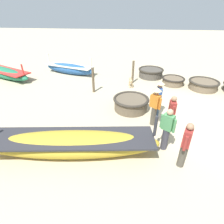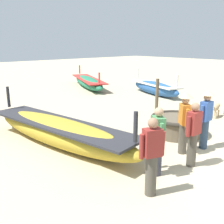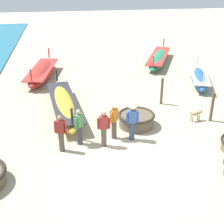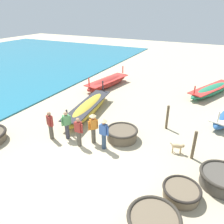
{
  "view_description": "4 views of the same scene",
  "coord_description": "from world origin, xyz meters",
  "px_view_note": "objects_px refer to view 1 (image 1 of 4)",
  "views": [
    {
      "loc": [
        -6.83,
        2.96,
        4.21
      ],
      "look_at": [
        -1.36,
        3.61,
        0.96
      ],
      "focal_mm": 28.0,
      "sensor_mm": 36.0,
      "label": 1
    },
    {
      "loc": [
        -6.42,
        -1.52,
        2.89
      ],
      "look_at": [
        -1.36,
        3.87,
        0.94
      ],
      "focal_mm": 42.0,
      "sensor_mm": 36.0,
      "label": 2
    },
    {
      "loc": [
        -2.26,
        -9.44,
        6.84
      ],
      "look_at": [
        -0.54,
        2.57,
        0.96
      ],
      "focal_mm": 50.0,
      "sensor_mm": 36.0,
      "label": 3
    },
    {
      "loc": [
        4.63,
        -6.12,
        6.39
      ],
      "look_at": [
        -0.23,
        3.5,
        1.17
      ],
      "focal_mm": 35.0,
      "sensor_mm": 36.0,
      "label": 4
    }
  ],
  "objects_px": {
    "dog": "(131,81)",
    "fisherman_by_coracle": "(159,97)",
    "coracle_beside_post": "(173,81)",
    "long_boat_ochre_hull": "(1,72)",
    "coracle_weathered": "(131,103)",
    "coracle_far_left": "(203,84)",
    "fisherman_crouching": "(185,145)",
    "mooring_post_mid_beach": "(93,80)",
    "fisherman_standing_left": "(167,129)",
    "long_boat_red_hull": "(72,144)",
    "fisherman_standing_right": "(171,114)",
    "coracle_nearest": "(151,72)",
    "fisherman_hauling": "(155,104)",
    "long_boat_white_hull": "(70,69)",
    "mooring_post_shoreline": "(133,72)"
  },
  "relations": [
    {
      "from": "mooring_post_mid_beach",
      "to": "coracle_weathered",
      "type": "bearing_deg",
      "value": -129.5
    },
    {
      "from": "coracle_beside_post",
      "to": "fisherman_hauling",
      "type": "height_order",
      "value": "fisherman_hauling"
    },
    {
      "from": "coracle_nearest",
      "to": "mooring_post_mid_beach",
      "type": "relative_size",
      "value": 1.22
    },
    {
      "from": "fisherman_crouching",
      "to": "fisherman_hauling",
      "type": "height_order",
      "value": "fisherman_hauling"
    },
    {
      "from": "coracle_beside_post",
      "to": "long_boat_white_hull",
      "type": "bearing_deg",
      "value": 79.52
    },
    {
      "from": "fisherman_crouching",
      "to": "fisherman_standing_right",
      "type": "height_order",
      "value": "same"
    },
    {
      "from": "fisherman_crouching",
      "to": "dog",
      "type": "distance_m",
      "value": 6.52
    },
    {
      "from": "long_boat_red_hull",
      "to": "coracle_nearest",
      "type": "bearing_deg",
      "value": -20.89
    },
    {
      "from": "fisherman_standing_left",
      "to": "fisherman_by_coracle",
      "type": "bearing_deg",
      "value": 1.16
    },
    {
      "from": "coracle_weathered",
      "to": "fisherman_by_coracle",
      "type": "height_order",
      "value": "fisherman_by_coracle"
    },
    {
      "from": "fisherman_hauling",
      "to": "fisherman_standing_left",
      "type": "xyz_separation_m",
      "value": [
        -1.47,
        -0.26,
        -0.12
      ]
    },
    {
      "from": "fisherman_standing_left",
      "to": "fisherman_by_coracle",
      "type": "height_order",
      "value": "fisherman_by_coracle"
    },
    {
      "from": "fisherman_by_coracle",
      "to": "mooring_post_mid_beach",
      "type": "height_order",
      "value": "fisherman_by_coracle"
    },
    {
      "from": "coracle_far_left",
      "to": "fisherman_crouching",
      "type": "relative_size",
      "value": 1.11
    },
    {
      "from": "fisherman_crouching",
      "to": "coracle_weathered",
      "type": "bearing_deg",
      "value": 25.8
    },
    {
      "from": "fisherman_by_coracle",
      "to": "dog",
      "type": "distance_m",
      "value": 3.62
    },
    {
      "from": "coracle_beside_post",
      "to": "mooring_post_shoreline",
      "type": "height_order",
      "value": "mooring_post_shoreline"
    },
    {
      "from": "fisherman_crouching",
      "to": "mooring_post_shoreline",
      "type": "xyz_separation_m",
      "value": [
        6.97,
        1.62,
        -0.12
      ]
    },
    {
      "from": "coracle_nearest",
      "to": "fisherman_standing_right",
      "type": "xyz_separation_m",
      "value": [
        -6.56,
        -0.24,
        0.5
      ]
    },
    {
      "from": "fisherman_crouching",
      "to": "mooring_post_mid_beach",
      "type": "relative_size",
      "value": 1.09
    },
    {
      "from": "coracle_weathered",
      "to": "dog",
      "type": "bearing_deg",
      "value": 1.62
    },
    {
      "from": "long_boat_red_hull",
      "to": "dog",
      "type": "bearing_deg",
      "value": -15.85
    },
    {
      "from": "fisherman_standing_left",
      "to": "mooring_post_shoreline",
      "type": "relative_size",
      "value": 1.09
    },
    {
      "from": "long_boat_red_hull",
      "to": "fisherman_hauling",
      "type": "relative_size",
      "value": 3.51
    },
    {
      "from": "coracle_nearest",
      "to": "long_boat_red_hull",
      "type": "xyz_separation_m",
      "value": [
        -8.14,
        3.11,
        0.08
      ]
    },
    {
      "from": "dog",
      "to": "fisherman_by_coracle",
      "type": "bearing_deg",
      "value": -159.45
    },
    {
      "from": "fisherman_crouching",
      "to": "fisherman_standing_left",
      "type": "relative_size",
      "value": 1.0
    },
    {
      "from": "fisherman_by_coracle",
      "to": "fisherman_standing_right",
      "type": "relative_size",
      "value": 1.06
    },
    {
      "from": "coracle_weathered",
      "to": "coracle_far_left",
      "type": "relative_size",
      "value": 0.98
    },
    {
      "from": "coracle_weathered",
      "to": "fisherman_hauling",
      "type": "distance_m",
      "value": 1.63
    },
    {
      "from": "fisherman_hauling",
      "to": "fisherman_by_coracle",
      "type": "height_order",
      "value": "same"
    },
    {
      "from": "coracle_far_left",
      "to": "fisherman_crouching",
      "type": "bearing_deg",
      "value": 157.54
    },
    {
      "from": "long_boat_red_hull",
      "to": "fisherman_standing_right",
      "type": "height_order",
      "value": "fisherman_standing_right"
    },
    {
      "from": "long_boat_red_hull",
      "to": "fisherman_standing_left",
      "type": "height_order",
      "value": "fisherman_standing_left"
    },
    {
      "from": "coracle_far_left",
      "to": "long_boat_white_hull",
      "type": "bearing_deg",
      "value": 78.14
    },
    {
      "from": "coracle_weathered",
      "to": "fisherman_hauling",
      "type": "relative_size",
      "value": 1.02
    },
    {
      "from": "fisherman_standing_right",
      "to": "mooring_post_mid_beach",
      "type": "xyz_separation_m",
      "value": [
        3.5,
        3.73,
        -0.12
      ]
    },
    {
      "from": "coracle_beside_post",
      "to": "long_boat_ochre_hull",
      "type": "height_order",
      "value": "long_boat_ochre_hull"
    },
    {
      "from": "coracle_weathered",
      "to": "coracle_far_left",
      "type": "distance_m",
      "value": 5.27
    },
    {
      "from": "fisherman_crouching",
      "to": "dog",
      "type": "bearing_deg",
      "value": 15.27
    },
    {
      "from": "fisherman_standing_left",
      "to": "fisherman_standing_right",
      "type": "height_order",
      "value": "same"
    },
    {
      "from": "coracle_nearest",
      "to": "fisherman_standing_left",
      "type": "relative_size",
      "value": 1.12
    },
    {
      "from": "fisherman_by_coracle",
      "to": "fisherman_crouching",
      "type": "bearing_deg",
      "value": -171.08
    },
    {
      "from": "coracle_beside_post",
      "to": "fisherman_by_coracle",
      "type": "distance_m",
      "value": 4.34
    },
    {
      "from": "long_boat_red_hull",
      "to": "fisherman_standing_right",
      "type": "xyz_separation_m",
      "value": [
        1.58,
        -3.34,
        0.42
      ]
    },
    {
      "from": "fisherman_standing_left",
      "to": "coracle_weathered",
      "type": "bearing_deg",
      "value": 24.7
    },
    {
      "from": "long_boat_ochre_hull",
      "to": "long_boat_red_hull",
      "type": "bearing_deg",
      "value": -132.87
    },
    {
      "from": "coracle_nearest",
      "to": "coracle_far_left",
      "type": "height_order",
      "value": "coracle_nearest"
    },
    {
      "from": "coracle_nearest",
      "to": "long_boat_red_hull",
      "type": "relative_size",
      "value": 0.3
    },
    {
      "from": "coracle_weathered",
      "to": "fisherman_crouching",
      "type": "distance_m",
      "value": 3.78
    }
  ]
}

